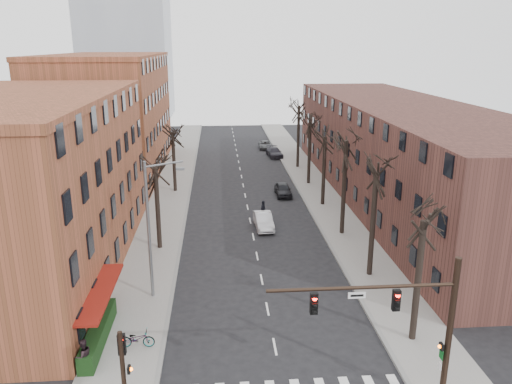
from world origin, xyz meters
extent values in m
cube|color=gray|center=(-8.00, 35.00, 0.07)|extent=(4.00, 90.00, 0.15)
cube|color=gray|center=(8.00, 35.00, 0.07)|extent=(4.00, 90.00, 0.15)
cube|color=brown|center=(-16.00, 15.00, 6.00)|extent=(12.00, 26.00, 12.00)
cube|color=brown|center=(-16.00, 44.00, 7.00)|extent=(12.00, 28.00, 14.00)
cube|color=#522D26|center=(16.00, 30.00, 5.00)|extent=(12.00, 50.00, 10.00)
cube|color=maroon|center=(-9.40, 6.00, 0.00)|extent=(1.20, 7.00, 0.15)
cube|color=#183512|center=(-9.50, 5.00, 0.65)|extent=(0.80, 6.00, 1.00)
cylinder|color=black|center=(7.00, -1.00, 3.60)|extent=(0.28, 0.28, 7.20)
cylinder|color=black|center=(3.00, -1.00, 6.00)|extent=(8.00, 0.16, 0.16)
cube|color=black|center=(4.50, -1.00, 5.35)|extent=(0.32, 0.22, 0.95)
cube|color=black|center=(1.00, -1.00, 5.35)|extent=(0.32, 0.22, 0.95)
cube|color=silver|center=(2.80, -1.00, 5.65)|extent=(0.75, 0.04, 0.28)
cube|color=black|center=(6.72, -1.00, 3.00)|extent=(0.12, 0.30, 0.30)
cylinder|color=black|center=(-7.00, -1.00, 2.20)|extent=(0.20, 0.20, 4.40)
cube|color=black|center=(-7.00, -0.82, 3.70)|extent=(0.32, 0.22, 0.95)
cube|color=black|center=(-6.75, -1.00, 2.60)|extent=(0.12, 0.30, 0.30)
cylinder|color=slate|center=(-7.20, 10.00, 4.50)|extent=(0.20, 0.20, 9.00)
cylinder|color=slate|center=(-6.10, 10.00, 8.80)|extent=(2.39, 0.12, 0.46)
cube|color=slate|center=(-5.10, 10.00, 8.50)|extent=(0.50, 0.22, 0.14)
imported|color=silver|center=(1.05, 22.03, 0.68)|extent=(1.65, 4.21, 1.36)
imported|color=black|center=(4.06, 31.68, 0.68)|extent=(1.68, 4.00, 1.35)
imported|color=#222129|center=(5.30, 50.74, 0.66)|extent=(2.30, 4.72, 1.32)
imported|color=#4F5255|center=(4.55, 56.78, 0.59)|extent=(2.10, 4.28, 1.17)
imported|color=black|center=(-9.60, 2.37, 1.05)|extent=(1.11, 1.08, 1.80)
imported|color=black|center=(1.22, 24.27, 0.90)|extent=(0.83, 1.15, 1.81)
imported|color=gray|center=(-7.34, 4.34, 0.64)|extent=(1.89, 0.74, 0.98)
camera|label=1|loc=(-2.83, -19.23, 15.69)|focal=35.00mm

